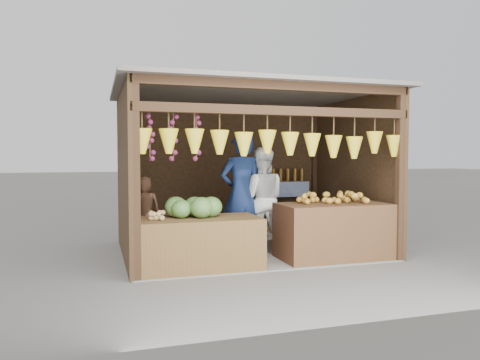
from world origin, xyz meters
name	(u,v)px	position (x,y,z in m)	size (l,w,h in m)	color
ground	(247,250)	(0.00, 0.00, 0.00)	(80.00, 80.00, 0.00)	#514F49
stall_structure	(246,151)	(-0.03, -0.04, 1.67)	(4.30, 3.30, 2.66)	slate
back_shelf	(277,191)	(1.05, 1.28, 0.87)	(1.25, 0.32, 1.32)	#382314
counter_left	(199,244)	(-1.06, -1.06, 0.36)	(1.71, 0.85, 0.72)	#53381B
counter_right	(333,231)	(1.05, -1.03, 0.43)	(1.67, 0.85, 0.86)	#462717
stool	(145,245)	(-1.67, 0.22, 0.14)	(0.29, 0.29, 0.27)	black
man_standing	(241,193)	(-0.16, -0.19, 0.98)	(0.71, 0.47, 1.96)	#13234A
woman_standing	(261,199)	(0.20, -0.12, 0.87)	(0.84, 0.66, 1.73)	silver
vendor_seated	(145,207)	(-1.67, 0.22, 0.76)	(0.48, 0.31, 0.98)	#523321
melon_pile	(195,206)	(-1.09, -1.00, 0.88)	(1.00, 0.50, 0.32)	#204913
tanfruit_pile	(157,215)	(-1.63, -1.07, 0.79)	(0.34, 0.40, 0.13)	#A2824B
mango_pile	(334,196)	(1.05, -1.04, 0.97)	(1.40, 0.64, 0.22)	#D1611B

